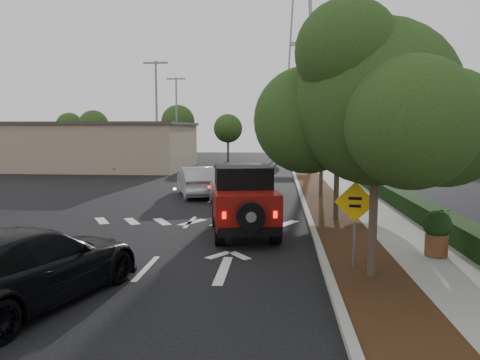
# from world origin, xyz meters

# --- Properties ---
(ground) EXTENTS (120.00, 120.00, 0.00)m
(ground) POSITION_xyz_m (0.00, 0.00, 0.00)
(ground) COLOR black
(ground) RESTS_ON ground
(curb) EXTENTS (0.20, 70.00, 0.15)m
(curb) POSITION_xyz_m (4.60, 12.00, 0.07)
(curb) COLOR #9E9B93
(curb) RESTS_ON ground
(planting_strip) EXTENTS (1.80, 70.00, 0.12)m
(planting_strip) POSITION_xyz_m (5.60, 12.00, 0.06)
(planting_strip) COLOR black
(planting_strip) RESTS_ON ground
(sidewalk) EXTENTS (2.00, 70.00, 0.12)m
(sidewalk) POSITION_xyz_m (7.50, 12.00, 0.06)
(sidewalk) COLOR gray
(sidewalk) RESTS_ON ground
(hedge) EXTENTS (0.80, 70.00, 0.80)m
(hedge) POSITION_xyz_m (8.90, 12.00, 0.40)
(hedge) COLOR black
(hedge) RESTS_ON ground
(commercial_building) EXTENTS (22.00, 12.00, 4.00)m
(commercial_building) POSITION_xyz_m (-16.00, 30.00, 2.00)
(commercial_building) COLOR #9C896C
(commercial_building) RESTS_ON ground
(transmission_tower) EXTENTS (7.00, 4.00, 28.00)m
(transmission_tower) POSITION_xyz_m (6.00, 48.00, 0.00)
(transmission_tower) COLOR slate
(transmission_tower) RESTS_ON ground
(street_tree_near) EXTENTS (3.80, 3.80, 5.92)m
(street_tree_near) POSITION_xyz_m (5.60, -0.50, 0.00)
(street_tree_near) COLOR #1B3311
(street_tree_near) RESTS_ON ground
(street_tree_mid) EXTENTS (3.20, 3.20, 5.32)m
(street_tree_mid) POSITION_xyz_m (5.60, 6.50, 0.00)
(street_tree_mid) COLOR #1B3311
(street_tree_mid) RESTS_ON ground
(street_tree_far) EXTENTS (3.40, 3.40, 5.62)m
(street_tree_far) POSITION_xyz_m (5.60, 13.00, 0.00)
(street_tree_far) COLOR #1B3311
(street_tree_far) RESTS_ON ground
(light_pole_a) EXTENTS (2.00, 0.22, 9.00)m
(light_pole_a) POSITION_xyz_m (-6.50, 26.00, 0.00)
(light_pole_a) COLOR slate
(light_pole_a) RESTS_ON ground
(light_pole_b) EXTENTS (2.00, 0.22, 9.00)m
(light_pole_b) POSITION_xyz_m (-7.50, 38.00, 0.00)
(light_pole_b) COLOR slate
(light_pole_b) RESTS_ON ground
(red_jeep) EXTENTS (2.66, 4.72, 2.32)m
(red_jeep) POSITION_xyz_m (2.17, 4.33, 1.18)
(red_jeep) COLOR black
(red_jeep) RESTS_ON ground
(silver_suv_ahead) EXTENTS (3.81, 6.07, 1.56)m
(silver_suv_ahead) POSITION_xyz_m (0.92, 12.84, 0.78)
(silver_suv_ahead) COLOR #B4B8BC
(silver_suv_ahead) RESTS_ON ground
(black_suv_oncoming) EXTENTS (3.67, 5.95, 1.61)m
(black_suv_oncoming) POSITION_xyz_m (-1.70, -2.62, 0.80)
(black_suv_oncoming) COLOR black
(black_suv_oncoming) RESTS_ON ground
(silver_sedan_oncoming) EXTENTS (3.08, 5.09, 1.58)m
(silver_sedan_oncoming) POSITION_xyz_m (-1.00, 13.14, 0.79)
(silver_sedan_oncoming) COLOR #A8AAB0
(silver_sedan_oncoming) RESTS_ON ground
(parked_suv) EXTENTS (4.73, 2.86, 1.51)m
(parked_suv) POSITION_xyz_m (-7.70, 25.27, 0.75)
(parked_suv) COLOR #A5A6AC
(parked_suv) RESTS_ON ground
(speed_hump_sign) EXTENTS (1.02, 0.15, 2.17)m
(speed_hump_sign) POSITION_xyz_m (5.28, 0.15, 1.50)
(speed_hump_sign) COLOR slate
(speed_hump_sign) RESTS_ON ground
(terracotta_planter) EXTENTS (0.76, 0.76, 1.32)m
(terracotta_planter) POSITION_xyz_m (7.70, 1.40, 0.89)
(terracotta_planter) COLOR brown
(terracotta_planter) RESTS_ON ground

